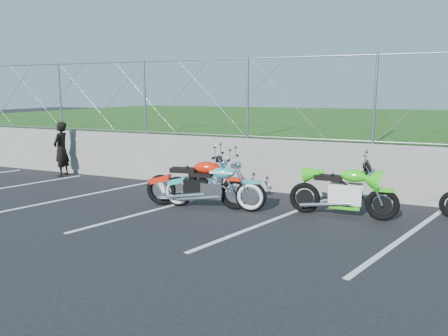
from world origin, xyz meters
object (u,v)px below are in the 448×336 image
at_px(sportbike_green, 344,193).
at_px(person_standing, 61,149).
at_px(cruiser_turquoise, 215,188).
at_px(naked_orange, 199,185).

relative_size(sportbike_green, person_standing, 1.34).
bearing_deg(cruiser_turquoise, naked_orange, 177.00).
relative_size(naked_orange, sportbike_green, 1.08).
height_order(sportbike_green, person_standing, person_standing).
bearing_deg(cruiser_turquoise, person_standing, 157.98).
distance_m(naked_orange, person_standing, 5.50).
bearing_deg(sportbike_green, naked_orange, -172.00).
bearing_deg(naked_orange, person_standing, 153.66).
height_order(cruiser_turquoise, sportbike_green, cruiser_turquoise).
relative_size(cruiser_turquoise, sportbike_green, 1.06).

